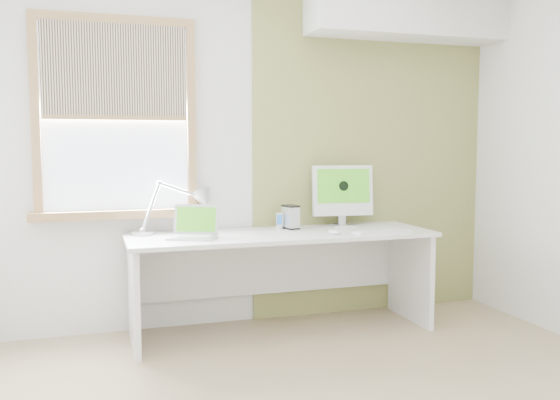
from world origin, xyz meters
name	(u,v)px	position (x,y,z in m)	size (l,w,h in m)	color
room	(345,158)	(0.00, 0.00, 1.30)	(4.04, 3.54, 2.64)	tan
accent_wall	(371,152)	(1.00, 1.74, 1.30)	(2.00, 0.02, 2.60)	olive
soffit	(406,11)	(1.20, 1.57, 2.40)	(1.60, 0.40, 0.42)	white
window	(116,119)	(-1.00, 1.71, 1.54)	(1.20, 0.14, 1.42)	#A77A4A
desk	(279,258)	(0.12, 1.44, 0.53)	(2.20, 0.70, 0.73)	white
desk_lamp	(193,204)	(-0.48, 1.66, 0.93)	(0.69, 0.33, 0.38)	silver
laptop	(194,230)	(-0.52, 1.35, 0.78)	(0.39, 0.36, 0.22)	silver
phone_dock	(280,224)	(0.17, 1.58, 0.76)	(0.08, 0.08, 0.12)	silver
external_drive	(291,217)	(0.24, 1.55, 0.82)	(0.11, 0.15, 0.18)	silver
imac	(343,192)	(0.69, 1.61, 0.99)	(0.49, 0.17, 0.47)	silver
keyboard	(382,231)	(0.81, 1.16, 0.74)	(0.45, 0.17, 0.02)	white
mouse	(335,232)	(0.45, 1.19, 0.75)	(0.06, 0.11, 0.03)	white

